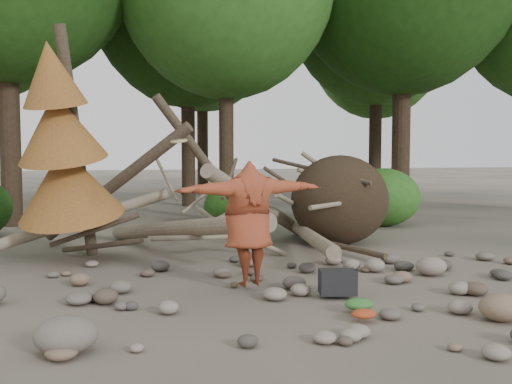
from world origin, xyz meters
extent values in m
plane|color=#514C44|center=(0.00, 0.00, 0.00)|extent=(120.00, 120.00, 0.00)
ellipsoid|color=#332619|center=(2.60, 4.30, 0.99)|extent=(2.20, 1.87, 1.98)
cylinder|color=gray|center=(-1.00, 3.70, 0.55)|extent=(2.61, 5.11, 1.08)
cylinder|color=gray|center=(0.80, 4.20, 0.90)|extent=(3.18, 3.71, 1.90)
cylinder|color=brown|center=(-2.20, 4.60, 1.40)|extent=(3.08, 1.91, 2.49)
cylinder|color=gray|center=(1.60, 3.50, 0.35)|extent=(1.13, 4.98, 0.43)
cylinder|color=brown|center=(-0.30, 4.80, 1.80)|extent=(2.39, 1.03, 2.89)
cylinder|color=gray|center=(-3.00, 4.00, 0.70)|extent=(3.71, 0.86, 1.20)
cylinder|color=#4C3F30|center=(-2.50, 3.50, 0.30)|extent=(1.52, 1.70, 0.49)
cylinder|color=gray|center=(0.20, 4.40, 0.80)|extent=(1.57, 0.85, 0.69)
cylinder|color=#4C3F30|center=(1.80, 4.90, 1.20)|extent=(1.92, 1.25, 1.10)
cylinder|color=gray|center=(-1.20, 4.20, 1.50)|extent=(0.37, 1.42, 0.85)
cylinder|color=#4C3F30|center=(2.20, 3.20, 0.15)|extent=(0.79, 2.54, 0.12)
cylinder|color=gray|center=(-0.80, 3.10, 0.45)|extent=(1.78, 1.11, 0.29)
cylinder|color=#4C3F30|center=(-2.90, 3.80, 2.20)|extent=(0.67, 1.13, 4.35)
cone|color=brown|center=(-3.06, 3.49, 1.50)|extent=(2.06, 2.13, 1.86)
cone|color=brown|center=(-3.16, 3.28, 2.50)|extent=(1.71, 1.78, 1.65)
cone|color=brown|center=(-3.26, 3.09, 3.40)|extent=(1.23, 1.30, 1.41)
cylinder|color=#38281C|center=(-5.00, 9.50, 4.48)|extent=(0.56, 0.56, 8.96)
cylinder|color=#38281C|center=(1.00, 9.20, 3.57)|extent=(0.44, 0.44, 7.14)
cylinder|color=#38281C|center=(7.00, 9.80, 4.72)|extent=(0.60, 0.60, 9.45)
cylinder|color=#38281C|center=(0.50, 14.20, 4.27)|extent=(0.52, 0.52, 8.54)
cylinder|color=#38281C|center=(8.00, 13.80, 4.06)|extent=(0.50, 0.50, 8.12)
cylinder|color=#38281C|center=(2.00, 20.50, 4.38)|extent=(0.54, 0.54, 8.75)
ellipsoid|color=#336D22|center=(2.00, 20.50, 9.00)|extent=(8.00, 8.00, 10.00)
cylinder|color=#38281C|center=(11.00, 20.00, 3.92)|extent=(0.46, 0.46, 7.84)
ellipsoid|color=#295C1A|center=(11.00, 20.00, 8.06)|extent=(7.17, 7.17, 8.60)
ellipsoid|color=#295C1A|center=(0.80, 7.80, 0.56)|extent=(1.40, 1.40, 1.12)
ellipsoid|color=#336D22|center=(5.00, 7.00, 0.80)|extent=(2.00, 2.00, 1.60)
imported|color=brown|center=(-0.32, 0.69, 1.00)|extent=(2.32, 0.89, 1.84)
cylinder|color=tan|center=(-1.29, 1.01, 2.21)|extent=(0.28, 0.28, 0.10)
cube|color=black|center=(0.79, -0.05, 0.17)|extent=(0.56, 0.43, 0.34)
ellipsoid|color=#316F2C|center=(0.76, -0.84, 0.07)|extent=(0.38, 0.32, 0.14)
ellipsoid|color=#A43A1C|center=(0.66, -1.21, 0.06)|extent=(0.31, 0.25, 0.11)
ellipsoid|color=#6F675C|center=(-2.72, -1.45, 0.19)|extent=(0.64, 0.58, 0.39)
ellipsoid|color=#856A53|center=(2.31, -1.54, 0.16)|extent=(0.55, 0.49, 0.33)
ellipsoid|color=gray|center=(2.85, 0.95, 0.15)|extent=(0.52, 0.46, 0.31)
camera|label=1|loc=(-2.21, -7.41, 2.04)|focal=40.00mm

